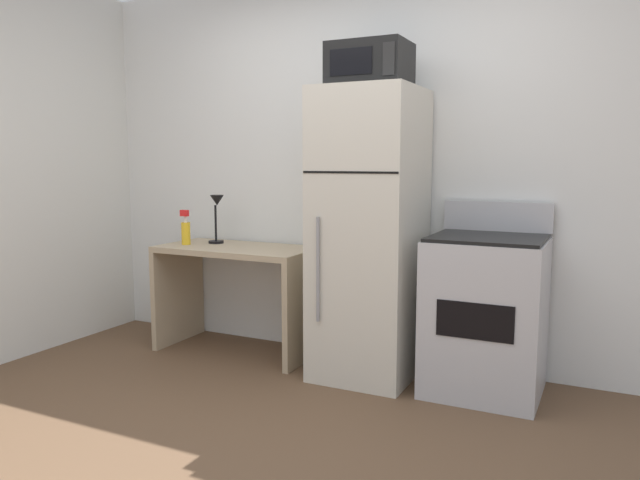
{
  "coord_description": "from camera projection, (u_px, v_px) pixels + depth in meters",
  "views": [
    {
      "loc": [
        1.45,
        -2.14,
        1.34
      ],
      "look_at": [
        -0.13,
        1.1,
        0.87
      ],
      "focal_mm": 33.77,
      "sensor_mm": 36.0,
      "label": 1
    }
  ],
  "objects": [
    {
      "name": "oven_range",
      "position": [
        485.0,
        314.0,
        3.48
      ],
      "size": [
        0.64,
        0.61,
        1.1
      ],
      "color": "#B7B7BC",
      "rests_on": "ground"
    },
    {
      "name": "desk",
      "position": [
        238.0,
        279.0,
        4.24
      ],
      "size": [
        1.11,
        0.56,
        0.75
      ],
      "color": "tan",
      "rests_on": "ground"
    },
    {
      "name": "refrigerator",
      "position": [
        369.0,
        235.0,
        3.72
      ],
      "size": [
        0.59,
        0.66,
        1.78
      ],
      "color": "beige",
      "rests_on": "ground"
    },
    {
      "name": "microwave",
      "position": [
        370.0,
        65.0,
        3.57
      ],
      "size": [
        0.46,
        0.35,
        0.26
      ],
      "color": "black",
      "rests_on": "refrigerator"
    },
    {
      "name": "ground_plane",
      "position": [
        239.0,
        461.0,
        2.71
      ],
      "size": [
        12.0,
        12.0,
        0.0
      ],
      "primitive_type": "plane",
      "color": "brown"
    },
    {
      "name": "spray_bottle",
      "position": [
        186.0,
        231.0,
        4.3
      ],
      "size": [
        0.06,
        0.06,
        0.25
      ],
      "color": "yellow",
      "rests_on": "desk"
    },
    {
      "name": "wall_back_white",
      "position": [
        376.0,
        168.0,
        4.06
      ],
      "size": [
        5.0,
        0.1,
        2.6
      ],
      "primitive_type": "cube",
      "color": "silver",
      "rests_on": "ground"
    },
    {
      "name": "desk_lamp",
      "position": [
        217.0,
        211.0,
        4.33
      ],
      "size": [
        0.14,
        0.12,
        0.35
      ],
      "color": "black",
      "rests_on": "desk"
    }
  ]
}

